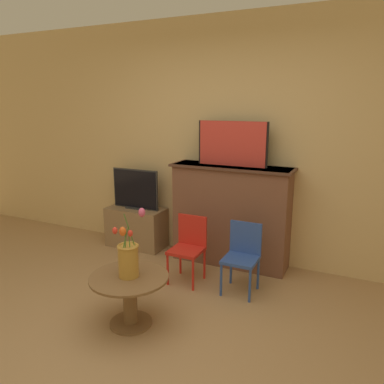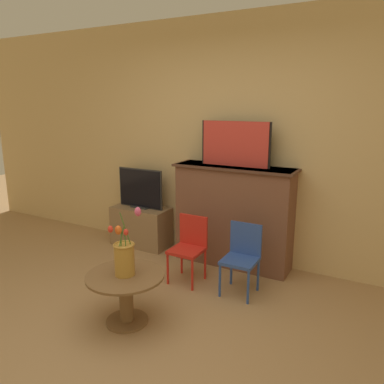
{
  "view_description": "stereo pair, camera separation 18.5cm",
  "coord_description": "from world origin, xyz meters",
  "px_view_note": "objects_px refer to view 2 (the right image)",
  "views": [
    {
      "loc": [
        1.42,
        -1.85,
        1.79
      ],
      "look_at": [
        -0.04,
        1.26,
        0.96
      ],
      "focal_mm": 35.0,
      "sensor_mm": 36.0,
      "label": 1
    },
    {
      "loc": [
        1.59,
        -1.77,
        1.79
      ],
      "look_at": [
        -0.04,
        1.26,
        0.96
      ],
      "focal_mm": 35.0,
      "sensor_mm": 36.0,
      "label": 2
    }
  ],
  "objects_px": {
    "painting": "(235,144)",
    "chair_blue": "(242,254)",
    "tv_monitor": "(140,189)",
    "vase_tulips": "(124,256)",
    "chair_red": "(189,244)"
  },
  "relations": [
    {
      "from": "painting",
      "to": "vase_tulips",
      "type": "bearing_deg",
      "value": -101.89
    },
    {
      "from": "chair_blue",
      "to": "vase_tulips",
      "type": "distance_m",
      "value": 1.16
    },
    {
      "from": "chair_red",
      "to": "vase_tulips",
      "type": "bearing_deg",
      "value": -95.17
    },
    {
      "from": "chair_blue",
      "to": "chair_red",
      "type": "bearing_deg",
      "value": -177.93
    },
    {
      "from": "painting",
      "to": "chair_blue",
      "type": "height_order",
      "value": "painting"
    },
    {
      "from": "painting",
      "to": "tv_monitor",
      "type": "distance_m",
      "value": 1.38
    },
    {
      "from": "tv_monitor",
      "to": "vase_tulips",
      "type": "relative_size",
      "value": 1.13
    },
    {
      "from": "chair_red",
      "to": "vase_tulips",
      "type": "relative_size",
      "value": 1.2
    },
    {
      "from": "vase_tulips",
      "to": "tv_monitor",
      "type": "bearing_deg",
      "value": 121.7
    },
    {
      "from": "chair_red",
      "to": "chair_blue",
      "type": "xyz_separation_m",
      "value": [
        0.56,
        0.02,
        0.0
      ]
    },
    {
      "from": "tv_monitor",
      "to": "chair_blue",
      "type": "relative_size",
      "value": 0.94
    },
    {
      "from": "painting",
      "to": "tv_monitor",
      "type": "relative_size",
      "value": 1.23
    },
    {
      "from": "tv_monitor",
      "to": "chair_blue",
      "type": "height_order",
      "value": "tv_monitor"
    },
    {
      "from": "chair_blue",
      "to": "tv_monitor",
      "type": "bearing_deg",
      "value": 160.96
    },
    {
      "from": "painting",
      "to": "chair_blue",
      "type": "bearing_deg",
      "value": -59.89
    }
  ]
}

